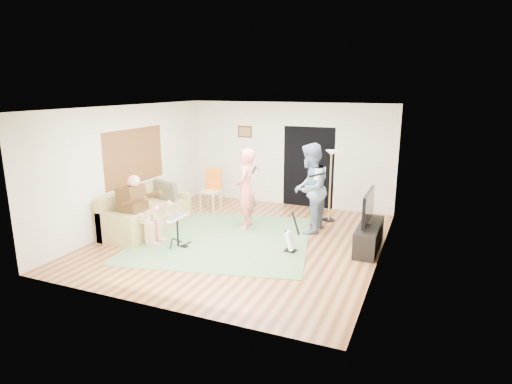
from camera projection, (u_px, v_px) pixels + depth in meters
floor at (242, 240)px, 8.86m from camera, size 6.00×6.00×0.00m
walls at (241, 176)px, 8.53m from camera, size 5.50×6.00×2.70m
ceiling at (240, 107)px, 8.21m from camera, size 6.00×6.00×0.00m
window_blinds at (135, 156)px, 9.69m from camera, size 0.00×2.05×2.05m
doorway at (308, 167)px, 11.08m from camera, size 2.10×0.00×2.10m
picture_frame at (245, 132)px, 11.55m from camera, size 0.42×0.03×0.32m
area_rug at (222, 239)px, 8.91m from camera, size 4.21×4.13×0.02m
sofa at (144, 216)px, 9.48m from camera, size 0.91×2.22×0.90m
drummer at (141, 216)px, 8.68m from camera, size 0.89×0.50×1.37m
drum_kit at (178, 233)px, 8.42m from camera, size 0.36×0.64×0.65m
singer at (246, 189)px, 9.41m from camera, size 0.54×0.72×1.79m
microphone at (254, 170)px, 9.23m from camera, size 0.06×0.06×0.24m
guitarist at (310, 189)px, 9.13m from camera, size 0.76×0.96×1.94m
guitar_held at (319, 173)px, 8.97m from camera, size 0.33×0.60×0.26m
guitar_spare at (291, 240)px, 8.16m from camera, size 0.29×0.26×0.81m
torchiere_lamp at (331, 173)px, 9.86m from camera, size 0.30×0.30×1.68m
dining_chair at (211, 195)px, 10.99m from camera, size 0.46×0.48×1.05m
tv_cabinet at (369, 237)px, 8.31m from camera, size 0.40×1.40×0.50m
television at (368, 207)px, 8.19m from camera, size 0.06×1.14×0.61m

